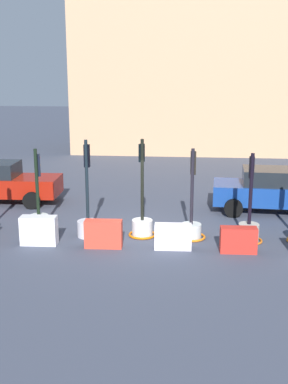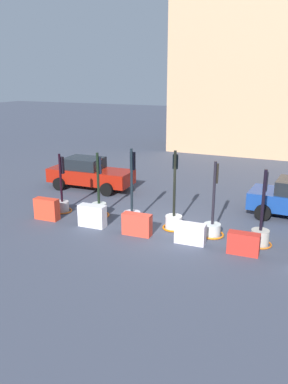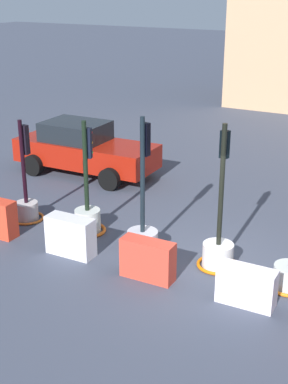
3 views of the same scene
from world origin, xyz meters
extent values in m
plane|color=#404656|center=(0.00, 0.00, 0.00)|extent=(120.00, 120.00, 0.00)
cylinder|color=#BBB0B1|center=(-5.18, 0.04, 0.24)|extent=(0.58, 0.58, 0.47)
cylinder|color=black|center=(-5.18, 0.04, 1.55)|extent=(0.10, 0.10, 2.16)
cube|color=black|center=(-5.17, 0.17, 2.10)|extent=(0.17, 0.17, 0.74)
sphere|color=red|center=(-5.17, 0.26, 2.35)|extent=(0.10, 0.10, 0.10)
sphere|color=orange|center=(-5.17, 0.26, 2.10)|extent=(0.10, 0.10, 0.10)
sphere|color=green|center=(-5.17, 0.26, 1.85)|extent=(0.10, 0.10, 0.10)
torus|color=orange|center=(-5.18, 0.04, 0.03)|extent=(0.86, 0.86, 0.06)
cylinder|color=silver|center=(-3.38, 0.20, 0.29)|extent=(0.63, 0.63, 0.58)
cylinder|color=black|center=(-3.38, 0.20, 1.69)|extent=(0.11, 0.11, 2.21)
cube|color=black|center=(-3.35, 0.31, 2.23)|extent=(0.17, 0.15, 0.73)
sphere|color=red|center=(-3.33, 0.39, 2.48)|extent=(0.09, 0.09, 0.09)
sphere|color=orange|center=(-3.33, 0.39, 2.23)|extent=(0.09, 0.09, 0.09)
sphere|color=green|center=(-3.33, 0.39, 1.99)|extent=(0.09, 0.09, 0.09)
torus|color=orange|center=(-3.38, 0.20, 0.04)|extent=(0.89, 0.89, 0.08)
cylinder|color=silver|center=(-1.66, -0.08, 0.26)|extent=(0.70, 0.70, 0.52)
cylinder|color=black|center=(-1.66, -0.08, 1.83)|extent=(0.10, 0.10, 2.62)
cube|color=black|center=(-1.67, 0.05, 2.62)|extent=(0.18, 0.17, 0.72)
sphere|color=red|center=(-1.67, 0.15, 2.85)|extent=(0.11, 0.11, 0.11)
sphere|color=orange|center=(-1.67, 0.15, 2.62)|extent=(0.11, 0.11, 0.11)
sphere|color=green|center=(-1.67, 0.15, 2.38)|extent=(0.11, 0.11, 0.11)
cylinder|color=silver|center=(0.07, 0.16, 0.27)|extent=(0.67, 0.67, 0.53)
cylinder|color=black|center=(0.07, 0.16, 1.84)|extent=(0.10, 0.10, 2.62)
cube|color=black|center=(0.04, 0.28, 2.70)|extent=(0.19, 0.18, 0.57)
sphere|color=red|center=(0.02, 0.36, 2.89)|extent=(0.10, 0.10, 0.10)
sphere|color=orange|center=(0.02, 0.36, 2.70)|extent=(0.10, 0.10, 0.10)
sphere|color=green|center=(0.02, 0.36, 2.51)|extent=(0.10, 0.10, 0.10)
torus|color=orange|center=(0.07, 0.16, 0.04)|extent=(0.90, 0.90, 0.07)
cube|color=silver|center=(-3.01, -0.96, 0.45)|extent=(1.12, 0.47, 0.89)
cube|color=red|center=(-0.99, -1.03, 0.43)|extent=(1.14, 0.43, 0.85)
cube|color=white|center=(1.10, -0.95, 0.38)|extent=(1.12, 0.46, 0.76)
cube|color=#99180B|center=(-5.97, 3.78, 0.70)|extent=(4.61, 1.86, 0.73)
cube|color=black|center=(-6.34, 3.77, 1.36)|extent=(2.00, 1.56, 0.59)
cylinder|color=black|center=(-4.59, 4.73, 0.33)|extent=(0.68, 0.30, 0.67)
cylinder|color=black|center=(-4.52, 2.93, 0.33)|extent=(0.68, 0.30, 0.67)
cylinder|color=black|center=(-7.41, 4.63, 0.33)|extent=(0.68, 0.30, 0.67)
cylinder|color=black|center=(-7.34, 2.83, 0.33)|extent=(0.68, 0.30, 0.67)
camera|label=1|loc=(1.58, -14.78, 5.17)|focal=45.50mm
camera|label=2|loc=(4.93, -13.65, 5.90)|focal=36.69mm
camera|label=3|loc=(3.88, -9.65, 5.70)|focal=50.89mm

